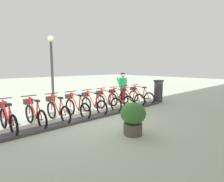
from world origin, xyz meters
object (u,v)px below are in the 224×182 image
(bike_docked_3, at_px, (107,101))
(bike_docked_4, at_px, (93,104))
(bike_docked_2, at_px, (119,99))
(bike_docked_6, at_px, (57,110))
(bike_docked_0, at_px, (140,95))
(bike_docked_7, at_px, (34,114))
(bike_docked_5, at_px, (76,106))
(bike_docked_1, at_px, (130,97))
(payment_kiosk, at_px, (158,91))
(bike_docked_8, at_px, (7,118))
(worker_near_rack, at_px, (123,86))
(planter_bush, at_px, (133,117))
(lamp_post, at_px, (52,60))

(bike_docked_3, relative_size, bike_docked_4, 1.00)
(bike_docked_2, height_order, bike_docked_6, same)
(bike_docked_0, bearing_deg, bike_docked_7, 90.00)
(bike_docked_3, distance_m, bike_docked_5, 1.64)
(bike_docked_0, height_order, bike_docked_1, same)
(bike_docked_2, bearing_deg, payment_kiosk, -102.53)
(bike_docked_4, xyz_separation_m, bike_docked_5, (0.00, 0.82, 0.00))
(payment_kiosk, bearing_deg, bike_docked_4, 82.27)
(payment_kiosk, xyz_separation_m, bike_docked_6, (0.57, 5.85, -0.24))
(bike_docked_1, bearing_deg, bike_docked_6, 90.00)
(bike_docked_8, relative_size, worker_near_rack, 1.04)
(bike_docked_6, relative_size, bike_docked_8, 1.00)
(planter_bush, bearing_deg, bike_docked_6, 20.39)
(bike_docked_2, distance_m, worker_near_rack, 1.80)
(payment_kiosk, bearing_deg, bike_docked_1, 71.93)
(payment_kiosk, relative_size, bike_docked_6, 0.74)
(bike_docked_0, height_order, planter_bush, bike_docked_0)
(bike_docked_7, bearing_deg, payment_kiosk, -94.90)
(bike_docked_4, xyz_separation_m, bike_docked_8, (0.00, 3.28, 0.00))
(payment_kiosk, xyz_separation_m, worker_near_rack, (1.64, 1.21, 0.24))
(bike_docked_5, xyz_separation_m, worker_near_rack, (1.07, -3.82, 0.48))
(planter_bush, bearing_deg, payment_kiosk, -65.09)
(bike_docked_5, relative_size, bike_docked_6, 1.00)
(bike_docked_3, distance_m, bike_docked_8, 4.10)
(bike_docked_5, bearing_deg, bike_docked_2, -90.00)
(bike_docked_6, bearing_deg, bike_docked_1, -90.00)
(bike_docked_3, relative_size, planter_bush, 1.77)
(bike_docked_7, xyz_separation_m, worker_near_rack, (1.07, -5.46, 0.48))
(bike_docked_1, xyz_separation_m, worker_near_rack, (1.07, -0.54, 0.48))
(lamp_post, bearing_deg, bike_docked_8, 133.28)
(bike_docked_3, xyz_separation_m, lamp_post, (2.48, 1.47, 1.91))
(bike_docked_5, bearing_deg, lamp_post, -4.02)
(bike_docked_8, bearing_deg, bike_docked_2, -90.00)
(bike_docked_3, bearing_deg, lamp_post, 30.57)
(worker_near_rack, bearing_deg, bike_docked_0, -165.50)
(payment_kiosk, relative_size, bike_docked_3, 0.74)
(worker_near_rack, height_order, lamp_post, lamp_post)
(lamp_post, relative_size, planter_bush, 3.63)
(bike_docked_0, xyz_separation_m, bike_docked_6, (0.00, 4.92, 0.00))
(bike_docked_4, bearing_deg, worker_near_rack, -70.43)
(bike_docked_2, bearing_deg, bike_docked_4, 90.00)
(payment_kiosk, xyz_separation_m, bike_docked_7, (0.57, 6.67, -0.24))
(bike_docked_1, relative_size, bike_docked_6, 1.00)
(bike_docked_6, relative_size, worker_near_rack, 1.04)
(bike_docked_0, xyz_separation_m, bike_docked_1, (0.00, 0.82, 0.00))
(bike_docked_3, relative_size, bike_docked_5, 1.00)
(bike_docked_6, bearing_deg, lamp_post, -21.84)
(bike_docked_5, bearing_deg, bike_docked_4, -90.00)
(bike_docked_0, xyz_separation_m, bike_docked_2, (0.00, 1.64, 0.00))
(bike_docked_0, height_order, bike_docked_5, same)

